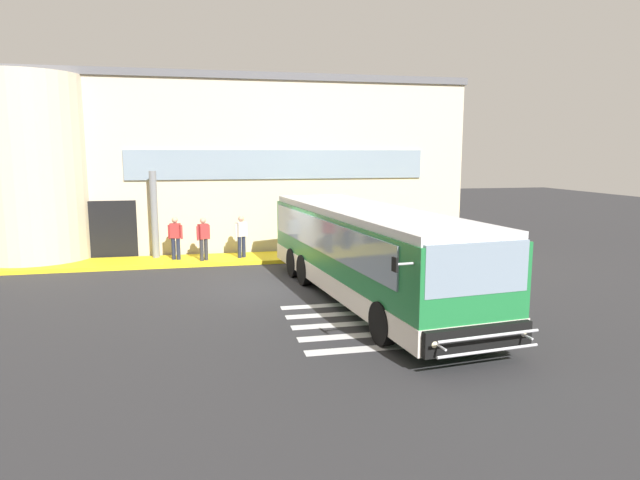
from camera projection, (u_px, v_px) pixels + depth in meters
name	position (u px, v px, depth m)	size (l,w,h in m)	color
ground_plane	(277.00, 288.00, 17.71)	(80.00, 90.00, 0.02)	#2B2B2D
bay_paint_stripes	(376.00, 322.00, 14.07)	(4.40, 3.96, 0.01)	silver
terminal_building	(232.00, 163.00, 28.15)	(20.29, 13.80, 7.54)	beige
boarding_curb	(261.00, 258.00, 22.33)	(22.49, 2.00, 0.15)	yellow
entry_support_column	(154.00, 215.00, 21.78)	(0.28, 0.28, 3.43)	slate
bus_main_foreground	(367.00, 255.00, 16.05)	(3.80, 11.71, 2.70)	#1E7238
passenger_near_column	(176.00, 235.00, 21.48)	(0.57, 0.46, 1.68)	#1E2338
passenger_by_doorway	(203.00, 237.00, 21.27)	(0.51, 0.39, 1.68)	#2D2D33
passenger_at_curb_edge	(241.00, 234.00, 21.88)	(0.52, 0.38, 1.68)	#1E2338
safety_bollard_yellow	(328.00, 252.00, 21.64)	(0.18, 0.18, 0.90)	yellow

